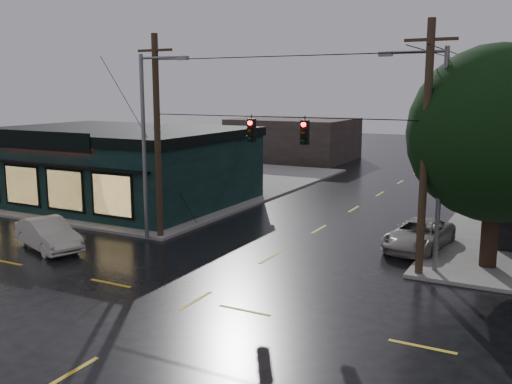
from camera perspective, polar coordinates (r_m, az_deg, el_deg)
The scene contains 14 objects.
ground_plane at distance 20.98m, azimuth -6.03°, elevation -10.76°, with size 160.00×160.00×0.00m, color black.
sidewalk_nw at distance 48.25m, azimuth -12.63°, elevation 1.14°, with size 28.00×28.00×0.15m, color gray.
pizza_shop at distance 39.38m, azimuth -13.84°, elevation 2.74°, with size 16.30×12.34×4.90m.
corner_tree at distance 25.14m, azimuth 22.97°, elevation 5.38°, with size 7.22×7.22×9.20m.
utility_pole_nw at distance 29.64m, azimuth -9.52°, elevation -4.56°, with size 2.00×0.32×10.15m, color #2F1E15, non-canonical shape.
utility_pole_ne at distance 24.35m, azimuth 15.93°, elevation -8.10°, with size 2.00×0.32×10.15m, color #2F1E15, non-canonical shape.
utility_pole_far_a at distance 45.08m, azimuth 21.65°, elevation -0.06°, with size 2.00×0.32×9.65m, color #2F1E15, non-canonical shape.
utility_pole_far_b at distance 64.82m, azimuth 23.63°, elevation 2.74°, with size 2.00×0.32×9.15m, color #2F1E15, non-canonical shape.
span_signal_assembly at distance 25.27m, azimuth 2.16°, elevation 6.15°, with size 13.00×0.48×1.23m.
streetlight_nw at distance 29.29m, azimuth -10.82°, elevation -4.78°, with size 5.40×0.30×9.15m, color slate, non-canonical shape.
streetlight_ne at distance 24.92m, azimuth 17.40°, elevation -7.76°, with size 5.40×0.30×9.15m, color slate, non-canonical shape.
bg_building_west at distance 61.76m, azimuth 3.81°, elevation 5.30°, with size 12.00×10.00×4.40m, color #2E2521.
sedan_cream at distance 28.74m, azimuth -20.07°, elevation -3.99°, with size 1.57×4.51×1.49m, color beige.
suv_silver at distance 28.16m, azimuth 15.96°, elevation -4.15°, with size 2.30×4.99×1.39m, color #9B988F.
Camera 1 is at (10.99, -16.23, 7.50)m, focal length 40.00 mm.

